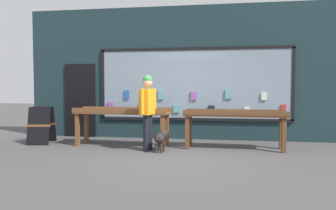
# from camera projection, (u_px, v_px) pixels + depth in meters

# --- Properties ---
(ground_plane) EXTENTS (40.00, 40.00, 0.00)m
(ground_plane) POSITION_uv_depth(u_px,v_px,m) (170.00, 156.00, 6.79)
(ground_plane) COLOR #474444
(shopfront_facade) EXTENTS (8.89, 0.29, 3.65)m
(shopfront_facade) POSITION_uv_depth(u_px,v_px,m) (183.00, 74.00, 9.05)
(shopfront_facade) COLOR #192D33
(shopfront_facade) RESTS_ON ground_plane
(display_table_left) EXTENTS (2.36, 0.75, 0.93)m
(display_table_left) POSITION_uv_depth(u_px,v_px,m) (122.00, 115.00, 7.97)
(display_table_left) COLOR brown
(display_table_left) RESTS_ON ground_plane
(display_table_right) EXTENTS (2.36, 0.71, 0.91)m
(display_table_right) POSITION_uv_depth(u_px,v_px,m) (234.00, 118.00, 7.55)
(display_table_right) COLOR brown
(display_table_right) RESTS_ON ground_plane
(person_browsing) EXTENTS (0.31, 0.66, 1.70)m
(person_browsing) POSITION_uv_depth(u_px,v_px,m) (148.00, 106.00, 7.36)
(person_browsing) COLOR black
(person_browsing) RESTS_ON ground_plane
(small_dog) EXTENTS (0.28, 0.55, 0.47)m
(small_dog) POSITION_uv_depth(u_px,v_px,m) (160.00, 138.00, 7.24)
(small_dog) COLOR black
(small_dog) RESTS_ON ground_plane
(sandwich_board_sign) EXTENTS (0.66, 0.75, 0.93)m
(sandwich_board_sign) POSITION_uv_depth(u_px,v_px,m) (42.00, 125.00, 8.36)
(sandwich_board_sign) COLOR black
(sandwich_board_sign) RESTS_ON ground_plane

